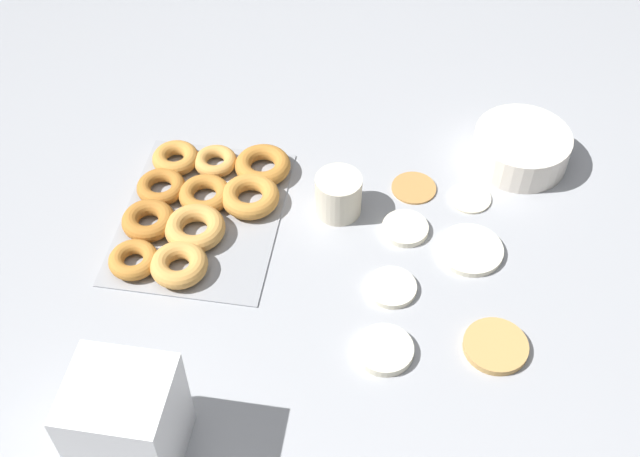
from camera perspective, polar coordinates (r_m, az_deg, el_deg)
The scene contains 12 objects.
ground_plane at distance 1.44m, azimuth 3.94°, elevation -2.41°, with size 3.00×3.00×0.00m, color #9EA0A5.
pancake_0 at distance 1.47m, azimuth 10.63°, elevation -1.51°, with size 0.12×0.12×0.01m, color silver.
pancake_1 at distance 1.35m, azimuth 12.38°, elevation -8.17°, with size 0.11×0.11×0.01m, color tan.
pancake_2 at distance 1.56m, azimuth 6.69°, elevation 2.94°, with size 0.09×0.09×0.01m, color #B27F42.
pancake_3 at distance 1.32m, azimuth 4.61°, elevation -8.60°, with size 0.10×0.10×0.02m, color silver.
pancake_4 at distance 1.40m, azimuth 5.11°, elevation -4.20°, with size 0.09×0.09×0.01m, color silver.
pancake_5 at distance 1.56m, azimuth 10.60°, elevation 2.21°, with size 0.08×0.08×0.01m, color beige.
pancake_6 at distance 1.49m, azimuth 6.07°, elevation 0.01°, with size 0.09×0.09×0.01m, color silver.
donut_tray at distance 1.52m, azimuth -8.58°, elevation 1.58°, with size 0.38×0.29×0.04m.
batter_bowl at distance 1.64m, azimuth 14.09°, elevation 5.58°, with size 0.19×0.19×0.07m.
container_stack at distance 1.19m, azimuth -13.57°, elevation -13.14°, with size 0.13×0.14×0.18m.
paper_cup at distance 1.49m, azimuth 1.31°, elevation 2.41°, with size 0.09×0.09×0.08m.
Camera 1 is at (0.91, 0.04, 1.11)m, focal length 45.00 mm.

